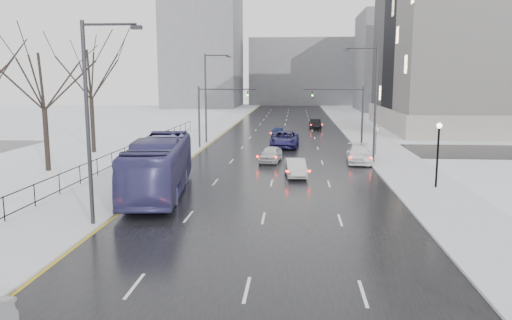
% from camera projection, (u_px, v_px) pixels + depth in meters
% --- Properties ---
extents(road, '(16.00, 150.00, 0.04)m').
position_uv_depth(road, '(283.00, 136.00, 63.60)').
color(road, black).
rests_on(road, ground).
extents(cross_road, '(130.00, 10.00, 0.04)m').
position_uv_depth(cross_road, '(279.00, 149.00, 51.79)').
color(cross_road, black).
rests_on(cross_road, ground).
extents(sidewalk_left, '(5.00, 150.00, 0.16)m').
position_uv_depth(sidewalk_left, '(201.00, 135.00, 64.40)').
color(sidewalk_left, silver).
rests_on(sidewalk_left, ground).
extents(sidewalk_right, '(5.00, 150.00, 0.16)m').
position_uv_depth(sidewalk_right, '(366.00, 136.00, 62.77)').
color(sidewalk_right, silver).
rests_on(sidewalk_right, ground).
extents(park_strip, '(14.00, 150.00, 0.12)m').
position_uv_depth(park_strip, '(130.00, 134.00, 65.15)').
color(park_strip, white).
rests_on(park_strip, ground).
extents(tree_park_d, '(8.75, 8.75, 12.50)m').
position_uv_depth(tree_park_d, '(49.00, 172.00, 39.41)').
color(tree_park_d, black).
rests_on(tree_park_d, ground).
extents(tree_park_e, '(9.45, 9.45, 13.50)m').
position_uv_depth(tree_park_e, '(94.00, 153.00, 49.28)').
color(tree_park_e, black).
rests_on(tree_park_e, ground).
extents(iron_fence, '(0.06, 70.00, 1.30)m').
position_uv_depth(iron_fence, '(86.00, 171.00, 34.95)').
color(iron_fence, black).
rests_on(iron_fence, sidewalk_left).
extents(streetlight_r_mid, '(2.95, 0.25, 10.00)m').
position_uv_depth(streetlight_r_mid, '(373.00, 98.00, 42.38)').
color(streetlight_r_mid, '#2D2D33').
rests_on(streetlight_r_mid, ground).
extents(streetlight_l_near, '(2.95, 0.25, 10.00)m').
position_uv_depth(streetlight_l_near, '(92.00, 114.00, 23.98)').
color(streetlight_l_near, '#2D2D33').
rests_on(streetlight_l_near, ground).
extents(streetlight_l_far, '(2.95, 0.25, 10.00)m').
position_uv_depth(streetlight_l_far, '(208.00, 94.00, 55.46)').
color(streetlight_l_far, '#2D2D33').
rests_on(streetlight_l_far, ground).
extents(lamppost_r_mid, '(0.36, 0.36, 4.28)m').
position_uv_depth(lamppost_r_mid, '(438.00, 146.00, 32.75)').
color(lamppost_r_mid, black).
rests_on(lamppost_r_mid, sidewalk_right).
extents(mast_signal_right, '(6.10, 0.33, 6.50)m').
position_uv_depth(mast_signal_right, '(352.00, 110.00, 50.56)').
color(mast_signal_right, '#2D2D33').
rests_on(mast_signal_right, ground).
extents(mast_signal_left, '(6.10, 0.33, 6.50)m').
position_uv_depth(mast_signal_left, '(209.00, 110.00, 51.70)').
color(mast_signal_left, '#2D2D33').
rests_on(mast_signal_left, ground).
extents(no_uturn_sign, '(0.60, 0.06, 2.70)m').
position_uv_depth(no_uturn_sign, '(376.00, 132.00, 46.77)').
color(no_uturn_sign, '#2D2D33').
rests_on(no_uturn_sign, sidewalk_right).
extents(bldg_far_right, '(24.00, 20.00, 22.00)m').
position_uv_depth(bldg_far_right, '(412.00, 62.00, 113.74)').
color(bldg_far_right, slate).
rests_on(bldg_far_right, ground).
extents(bldg_far_left, '(18.00, 22.00, 28.00)m').
position_uv_depth(bldg_far_left, '(203.00, 52.00, 126.99)').
color(bldg_far_left, slate).
rests_on(bldg_far_left, ground).
extents(bldg_far_center, '(30.00, 18.00, 18.00)m').
position_uv_depth(bldg_far_center, '(305.00, 72.00, 140.53)').
color(bldg_far_center, slate).
rests_on(bldg_far_center, ground).
extents(bus, '(4.54, 13.02, 3.55)m').
position_uv_depth(bus, '(159.00, 166.00, 31.73)').
color(bus, '#3D3A71').
rests_on(bus, road).
extents(sedan_center_near, '(2.14, 4.23, 1.38)m').
position_uv_depth(sedan_center_near, '(271.00, 154.00, 43.79)').
color(sedan_center_near, silver).
rests_on(sedan_center_near, road).
extents(sedan_right_near, '(1.83, 4.17, 1.33)m').
position_uv_depth(sedan_right_near, '(296.00, 168.00, 37.30)').
color(sedan_right_near, '#BBB9BE').
rests_on(sedan_right_near, road).
extents(sedan_right_cross, '(3.17, 6.23, 1.69)m').
position_uv_depth(sedan_right_cross, '(285.00, 139.00, 53.07)').
color(sedan_right_cross, '#1E1B53').
rests_on(sedan_right_cross, road).
extents(sedan_right_far, '(2.39, 5.24, 1.49)m').
position_uv_depth(sedan_right_far, '(359.00, 154.00, 43.47)').
color(sedan_right_far, white).
rests_on(sedan_right_far, road).
extents(sedan_center_far, '(1.64, 4.04, 1.38)m').
position_uv_depth(sedan_center_far, '(278.00, 132.00, 61.84)').
color(sedan_center_far, navy).
rests_on(sedan_center_far, road).
extents(sedan_right_distant, '(1.75, 4.31, 1.39)m').
position_uv_depth(sedan_right_distant, '(315.00, 124.00, 72.95)').
color(sedan_right_distant, black).
rests_on(sedan_right_distant, road).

